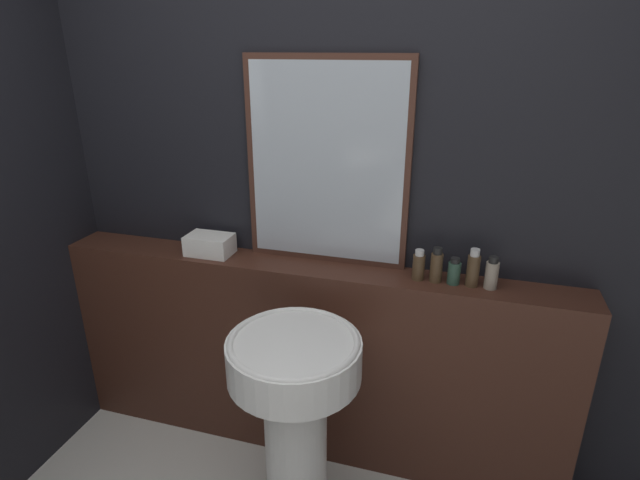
# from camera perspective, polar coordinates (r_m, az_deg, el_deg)

# --- Properties ---
(wall_back) EXTENTS (8.00, 0.06, 2.50)m
(wall_back) POSITION_cam_1_polar(r_m,az_deg,el_deg) (2.19, -0.46, 5.16)
(wall_back) COLOR black
(wall_back) RESTS_ON ground_plane
(vanity_counter) EXTENTS (2.34, 0.21, 0.97)m
(vanity_counter) POSITION_cam_1_polar(r_m,az_deg,el_deg) (2.41, -1.35, -13.49)
(vanity_counter) COLOR #422319
(vanity_counter) RESTS_ON ground_plane
(pedestal_sink) EXTENTS (0.50, 0.50, 0.88)m
(pedestal_sink) POSITION_cam_1_polar(r_m,az_deg,el_deg) (2.00, -2.85, -18.45)
(pedestal_sink) COLOR white
(pedestal_sink) RESTS_ON ground_plane
(mirror) EXTENTS (0.70, 0.03, 0.87)m
(mirror) POSITION_cam_1_polar(r_m,az_deg,el_deg) (2.09, 0.76, 8.66)
(mirror) COLOR #47281E
(mirror) RESTS_ON vanity_counter
(towel_stack) EXTENTS (0.21, 0.13, 0.09)m
(towel_stack) POSITION_cam_1_polar(r_m,az_deg,el_deg) (2.33, -12.49, -0.52)
(towel_stack) COLOR white
(towel_stack) RESTS_ON vanity_counter
(shampoo_bottle) EXTENTS (0.05, 0.05, 0.13)m
(shampoo_bottle) POSITION_cam_1_polar(r_m,az_deg,el_deg) (2.06, 11.21, -2.91)
(shampoo_bottle) COLOR #4C3823
(shampoo_bottle) RESTS_ON vanity_counter
(conditioner_bottle) EXTENTS (0.05, 0.05, 0.15)m
(conditioner_bottle) POSITION_cam_1_polar(r_m,az_deg,el_deg) (2.06, 13.16, -2.91)
(conditioner_bottle) COLOR #4C3823
(conditioner_bottle) RESTS_ON vanity_counter
(lotion_bottle) EXTENTS (0.05, 0.05, 0.11)m
(lotion_bottle) POSITION_cam_1_polar(r_m,az_deg,el_deg) (2.06, 15.07, -3.54)
(lotion_bottle) COLOR #2D4C3D
(lotion_bottle) RESTS_ON vanity_counter
(body_wash_bottle) EXTENTS (0.05, 0.05, 0.16)m
(body_wash_bottle) POSITION_cam_1_polar(r_m,az_deg,el_deg) (2.05, 17.10, -3.19)
(body_wash_bottle) COLOR #4C3823
(body_wash_bottle) RESTS_ON vanity_counter
(hand_soap_bottle) EXTENTS (0.05, 0.05, 0.13)m
(hand_soap_bottle) POSITION_cam_1_polar(r_m,az_deg,el_deg) (2.06, 19.03, -3.67)
(hand_soap_bottle) COLOR gray
(hand_soap_bottle) RESTS_ON vanity_counter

